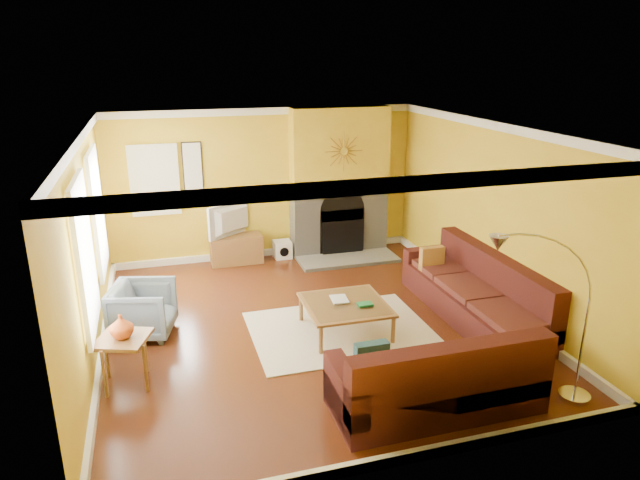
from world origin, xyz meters
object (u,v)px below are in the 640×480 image
object	(u,v)px
sectional_sofa	(417,309)
media_console	(236,249)
side_table	(125,361)
coffee_table	(345,317)
arc_lamp	(543,323)
armchair	(143,310)

from	to	relation	value
sectional_sofa	media_console	size ratio (longest dim) A/B	4.03
side_table	sectional_sofa	bearing A→B (deg)	-0.00
coffee_table	side_table	world-z (taller)	side_table
arc_lamp	sectional_sofa	bearing A→B (deg)	108.37
coffee_table	arc_lamp	world-z (taller)	arc_lamp
side_table	armchair	bearing A→B (deg)	80.54
sectional_sofa	side_table	bearing A→B (deg)	180.00
media_console	side_table	distance (m)	4.03
coffee_table	arc_lamp	distance (m)	2.70
coffee_table	arc_lamp	xyz separation A→B (m)	(1.36, -2.20, 0.77)
coffee_table	side_table	bearing A→B (deg)	-169.88
media_console	armchair	bearing A→B (deg)	-123.69
coffee_table	media_console	size ratio (longest dim) A/B	1.18
sectional_sofa	arc_lamp	bearing A→B (deg)	-71.63
sectional_sofa	armchair	world-z (taller)	sectional_sofa
coffee_table	armchair	distance (m)	2.70
media_console	coffee_table	bearing A→B (deg)	-72.12
armchair	side_table	world-z (taller)	armchair
media_console	arc_lamp	size ratio (longest dim) A/B	0.46
sectional_sofa	media_console	distance (m)	4.03
media_console	side_table	xyz separation A→B (m)	(-1.80, -3.60, 0.04)
side_table	arc_lamp	bearing A→B (deg)	-22.21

